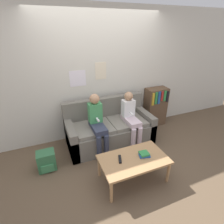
# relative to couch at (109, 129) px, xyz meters

# --- Properties ---
(ground_plane) EXTENTS (10.00, 10.00, 0.00)m
(ground_plane) POSITION_rel_couch_xyz_m (0.00, -0.51, -0.30)
(ground_plane) COLOR brown
(wall_back) EXTENTS (8.00, 0.06, 2.60)m
(wall_back) POSITION_rel_couch_xyz_m (-0.00, 0.49, 1.00)
(wall_back) COLOR beige
(wall_back) RESTS_ON ground_plane
(couch) EXTENTS (1.72, 0.79, 0.89)m
(couch) POSITION_rel_couch_xyz_m (0.00, 0.00, 0.00)
(couch) COLOR #6B665B
(couch) RESTS_ON ground_plane
(coffee_table) EXTENTS (1.02, 0.60, 0.40)m
(coffee_table) POSITION_rel_couch_xyz_m (-0.03, -1.08, 0.06)
(coffee_table) COLOR #AD7F51
(coffee_table) RESTS_ON ground_plane
(person_left) EXTENTS (0.24, 0.55, 1.13)m
(person_left) POSITION_rel_couch_xyz_m (-0.31, -0.19, 0.35)
(person_left) COLOR #33384C
(person_left) RESTS_ON ground_plane
(person_right) EXTENTS (0.24, 0.55, 1.08)m
(person_right) POSITION_rel_couch_xyz_m (0.38, -0.20, 0.31)
(person_right) COLOR silver
(person_right) RESTS_ON ground_plane
(tv_remote) EXTENTS (0.09, 0.17, 0.02)m
(tv_remote) POSITION_rel_couch_xyz_m (-0.24, -1.03, 0.12)
(tv_remote) COLOR black
(tv_remote) RESTS_ON coffee_table
(book_stack) EXTENTS (0.19, 0.16, 0.06)m
(book_stack) POSITION_rel_couch_xyz_m (0.15, -1.09, 0.13)
(book_stack) COLOR #23519E
(book_stack) RESTS_ON coffee_table
(bookshelf) EXTENTS (0.51, 0.30, 0.93)m
(bookshelf) POSITION_rel_couch_xyz_m (1.31, 0.29, 0.17)
(bookshelf) COLOR brown
(bookshelf) RESTS_ON ground_plane
(backpack) EXTENTS (0.29, 0.26, 0.34)m
(backpack) POSITION_rel_couch_xyz_m (-1.27, -0.34, -0.13)
(backpack) COLOR #336B42
(backpack) RESTS_ON ground_plane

